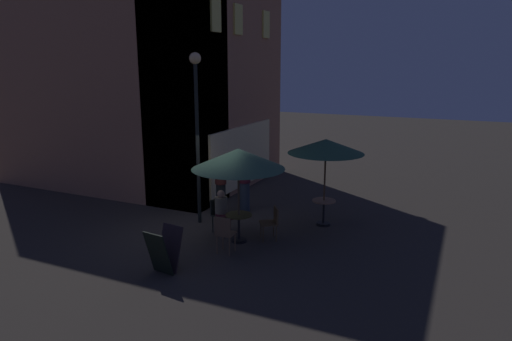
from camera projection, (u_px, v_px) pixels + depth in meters
ground_plane at (209, 232)px, 12.29m from camera, size 60.00×60.00×0.00m
cafe_building at (150, 74)px, 15.82m from camera, size 6.43×9.08×8.07m
street_lamp_near_corner at (197, 111)px, 12.37m from camera, size 0.31×0.31×4.69m
menu_sandwich_board at (164, 251)px, 9.82m from camera, size 0.73×0.63×0.98m
cafe_table_0 at (324, 208)px, 12.76m from camera, size 0.65×0.65×0.72m
cafe_table_1 at (239, 223)px, 11.57m from camera, size 0.66×0.66×0.72m
patio_umbrella_0 at (326, 147)px, 12.37m from camera, size 2.07×2.07×2.43m
patio_umbrella_1 at (238, 159)px, 11.20m from camera, size 2.30×2.30×2.39m
cafe_chair_0 at (272, 220)px, 11.70m from camera, size 0.59×0.59×0.85m
cafe_chair_1 at (219, 212)px, 12.21m from camera, size 0.56×0.56×0.90m
cafe_chair_2 at (224, 231)px, 10.78m from camera, size 0.42×0.42×0.93m
patron_seated_0 at (223, 209)px, 12.07m from camera, size 0.45×0.52×1.18m
patron_standing_1 at (244, 184)px, 13.76m from camera, size 0.37×0.37×1.78m
patron_standing_2 at (221, 187)px, 13.56m from camera, size 0.33×0.33×1.71m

